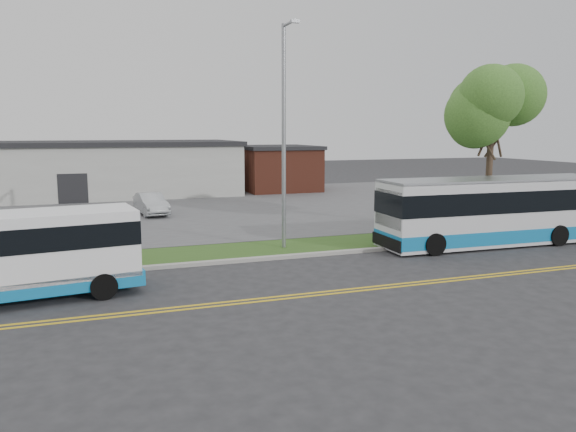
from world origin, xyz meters
name	(u,v)px	position (x,y,z in m)	size (l,w,h in m)	color
ground	(233,270)	(0.00, 0.00, 0.00)	(140.00, 140.00, 0.00)	#28282B
lane_line_north	(264,298)	(0.00, -3.85, 0.01)	(70.00, 0.12, 0.01)	gold
lane_line_south	(267,301)	(0.00, -4.15, 0.01)	(70.00, 0.12, 0.01)	gold
curb	(227,261)	(0.00, 1.10, 0.07)	(80.00, 0.30, 0.15)	#9E9B93
verge	(217,253)	(0.00, 2.90, 0.05)	(80.00, 3.30, 0.10)	#31531B
parking_lot	(170,209)	(0.00, 17.00, 0.05)	(80.00, 25.00, 0.10)	#4C4C4F
commercial_building	(73,169)	(-6.00, 27.00, 2.18)	(25.40, 10.40, 4.35)	#9E9E99
brick_wing	(277,168)	(10.50, 26.00, 1.96)	(6.30, 7.30, 3.90)	brown
tree_east	(492,110)	(14.00, 3.00, 6.20)	(5.20, 5.20, 8.33)	#392E1F
streetlight_near	(284,130)	(3.00, 2.73, 5.23)	(0.35, 1.53, 9.50)	gray
shuttle_bus	(40,252)	(-6.52, -1.44, 1.45)	(7.30, 3.16, 2.72)	#1071AF
transit_bus	(495,211)	(12.46, 0.60, 1.55)	(11.12, 2.93, 3.07)	silver
parked_car_a	(151,204)	(-1.42, 14.71, 0.76)	(1.40, 4.01, 1.32)	#ACB0B4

